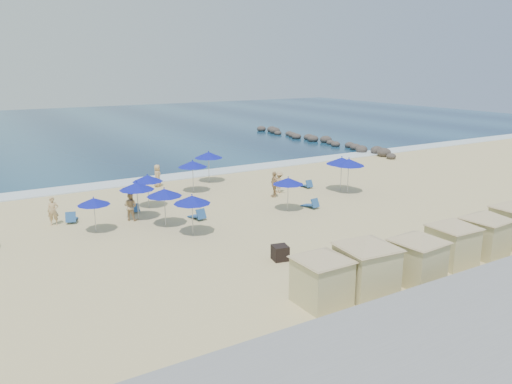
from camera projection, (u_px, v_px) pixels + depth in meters
ground at (257, 228)px, 29.26m from camera, size 160.00×160.00×0.00m
ocean at (66, 129)px, 74.79m from camera, size 160.00×80.00×0.06m
surf_line at (162, 178)px, 42.08m from camera, size 160.00×2.50×0.08m
seawall at (453, 313)px, 17.93m from camera, size 160.00×6.10×1.22m
rock_jetty at (317, 139)px, 61.88m from camera, size 2.56×26.66×0.96m
trash_bin at (280, 253)px, 24.46m from camera, size 0.88×0.88×0.74m
cabana_0 at (322, 269)px, 19.73m from camera, size 4.10×4.10×2.57m
cabana_1 at (367, 257)px, 20.57m from camera, size 4.51×4.51×2.84m
cabana_2 at (418, 250)px, 21.70m from camera, size 4.15×4.15×2.61m
cabana_3 at (453, 235)px, 23.69m from camera, size 4.08×4.08×2.56m
cabana_4 at (486, 227)px, 24.86m from camera, size 4.09×4.09×2.57m
umbrella_0 at (94, 201)px, 28.19m from camera, size 1.85×1.85×2.11m
umbrella_1 at (164, 193)px, 29.20m from camera, size 2.09×2.09×2.38m
umbrella_2 at (148, 178)px, 33.14m from camera, size 2.03×2.03×2.31m
umbrella_3 at (137, 186)px, 30.54m from camera, size 2.14×2.14×2.44m
umbrella_4 at (192, 200)px, 27.68m from camera, size 2.09×2.09×2.38m
umbrella_5 at (193, 164)px, 37.15m from camera, size 2.19×2.19×2.49m
umbrella_6 at (288, 181)px, 32.41m from camera, size 2.02×2.02×2.30m
umbrella_7 at (209, 155)px, 40.32m from camera, size 2.29×2.29×2.61m
umbrella_8 at (342, 161)px, 37.43m from camera, size 2.37×2.37×2.70m
umbrella_9 at (349, 162)px, 36.89m from camera, size 2.37×2.37×2.70m
beach_chair_1 at (71, 218)px, 30.38m from camera, size 0.98×1.47×0.74m
beach_chair_2 at (134, 209)px, 32.46m from camera, size 0.56×1.19×0.65m
beach_chair_3 at (198, 215)px, 30.95m from camera, size 0.78×1.42×0.74m
beach_chair_4 at (311, 204)px, 33.44m from camera, size 0.73×1.36×0.72m
beach_chair_5 at (307, 185)px, 38.97m from camera, size 0.57×1.24×0.68m
beachgoer_0 at (53, 211)px, 29.72m from camera, size 0.72×0.57×1.74m
beachgoer_1 at (130, 206)px, 30.67m from camera, size 1.08×1.08×1.76m
beachgoer_2 at (274, 184)px, 36.13m from camera, size 0.69×1.17×1.88m
beachgoer_3 at (279, 182)px, 37.31m from camera, size 0.88×1.17×1.62m
beachgoer_4 at (157, 176)px, 39.17m from camera, size 0.78×0.99×1.77m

